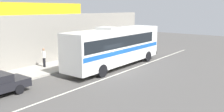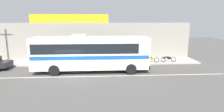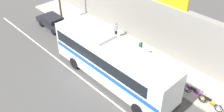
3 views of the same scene
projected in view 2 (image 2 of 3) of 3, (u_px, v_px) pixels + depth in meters
The scene contains 12 objects.
ground_plane at pixel (70, 74), 18.42m from camera, with size 70.00×70.00×0.00m, color #4F4C49.
sidewalk_slab at pixel (77, 62), 23.49m from camera, with size 30.00×3.60×0.14m, color #A8A399.
storefront_facade at pixel (78, 41), 25.15m from camera, with size 30.00×0.70×4.80m, color gray.
storefront_billboard at pixel (69, 19), 24.51m from camera, with size 10.13×0.12×1.10m, color gold.
road_center_stripe at pixel (69, 77), 17.63m from camera, with size 30.00×0.14×0.01m, color silver.
intercity_bus at pixel (90, 52), 18.97m from camera, with size 11.51×2.67×3.78m.
motorcycle_orange at pixel (151, 59), 22.71m from camera, with size 1.89×0.56×0.94m.
motorcycle_blue at pixel (128, 59), 22.74m from camera, with size 1.92×0.56×0.94m.
motorcycle_black at pixel (168, 59), 23.01m from camera, with size 1.92×0.56×0.94m.
motorcycle_green at pixel (140, 59), 22.74m from camera, with size 1.86×0.56×0.94m.
pedestrian_by_curb at pixel (57, 53), 23.58m from camera, with size 0.30×0.48×1.73m.
pedestrian_far_left at pixel (89, 54), 23.05m from camera, with size 0.30×0.48×1.74m.
Camera 2 is at (2.92, -17.94, 5.34)m, focal length 30.31 mm.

